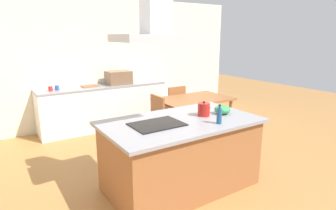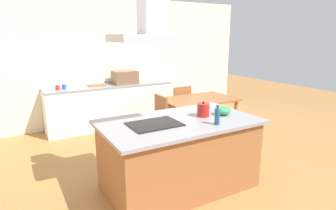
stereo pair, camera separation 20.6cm
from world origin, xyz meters
TOP-DOWN VIEW (x-y plane):
  - ground at (0.00, 1.50)m, footprint 16.00×16.00m
  - wall_back at (0.00, 3.25)m, footprint 7.20×0.10m
  - kitchen_island at (0.00, 0.00)m, footprint 1.94×1.12m
  - cooktop at (-0.34, 0.00)m, footprint 0.60×0.44m
  - tea_kettle at (0.36, 0.00)m, footprint 0.21×0.16m
  - olive_oil_bottle at (0.30, -0.36)m, footprint 0.06×0.06m
  - mixing_bowl at (0.63, -0.07)m, footprint 0.21×0.21m
  - back_counter at (0.07, 2.88)m, footprint 2.65×0.62m
  - countertop_microwave at (0.42, 2.88)m, footprint 0.50×0.38m
  - coffee_mug_red at (-0.97, 2.85)m, footprint 0.08×0.08m
  - coffee_mug_blue at (-0.85, 2.88)m, footprint 0.08×0.08m
  - cutting_board at (-0.20, 2.93)m, footprint 0.34×0.24m
  - dining_table at (1.33, 1.43)m, footprint 1.40×0.90m
  - chair_facing_back_wall at (1.33, 2.10)m, footprint 0.42×0.42m
  - chair_at_left_end at (0.41, 1.43)m, footprint 0.42×0.42m
  - range_hood at (-0.34, 0.00)m, footprint 0.90×0.55m

SIDE VIEW (x-z plane):
  - ground at x=0.00m, z-range 0.00..0.00m
  - back_counter at x=0.07m, z-range 0.00..0.90m
  - kitchen_island at x=0.00m, z-range 0.00..0.90m
  - chair_facing_back_wall at x=1.33m, z-range 0.06..0.95m
  - chair_at_left_end at x=0.41m, z-range 0.06..0.95m
  - dining_table at x=1.33m, z-range 0.29..1.04m
  - cooktop at x=-0.34m, z-range 0.90..0.91m
  - cutting_board at x=-0.20m, z-range 0.90..0.92m
  - coffee_mug_red at x=-0.97m, z-range 0.90..0.99m
  - coffee_mug_blue at x=-0.85m, z-range 0.90..0.99m
  - mixing_bowl at x=0.63m, z-range 0.90..1.02m
  - tea_kettle at x=0.36m, z-range 0.89..1.08m
  - olive_oil_bottle at x=0.30m, z-range 0.88..1.11m
  - countertop_microwave at x=0.42m, z-range 0.90..1.18m
  - wall_back at x=0.00m, z-range 0.00..2.70m
  - range_hood at x=-0.34m, z-range 1.71..2.49m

